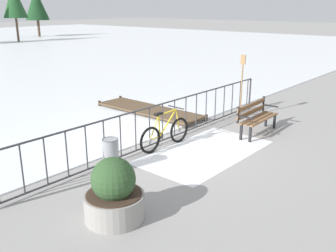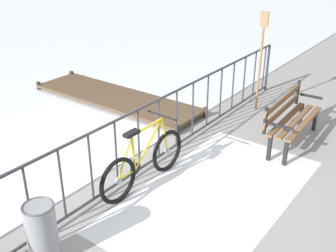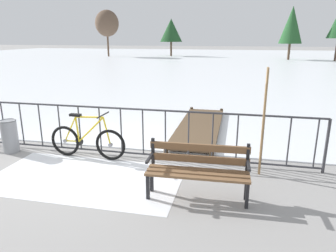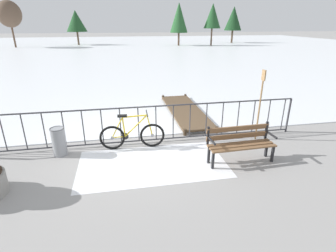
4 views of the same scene
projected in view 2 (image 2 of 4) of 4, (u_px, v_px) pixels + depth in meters
name	position (u px, v px, depth m)	size (l,w,h in m)	color
ground_plane	(140.00, 173.00, 6.30)	(160.00, 160.00, 0.00)	gray
snow_patch	(215.00, 194.00, 5.81)	(3.47, 1.87, 0.01)	white
railing_fence	(139.00, 141.00, 6.06)	(9.06, 0.06, 1.07)	#38383D
bicycle_near_railing	(144.00, 163.00, 5.87)	(1.71, 0.52, 0.97)	black
park_bench	(290.00, 116.00, 6.99)	(1.62, 0.53, 0.89)	brown
trash_bin	(42.00, 232.00, 4.51)	(0.35, 0.35, 0.73)	gray
oar_upright	(261.00, 56.00, 8.05)	(0.04, 0.16, 1.98)	#937047
wooden_dock	(116.00, 98.00, 8.81)	(1.10, 3.97, 0.20)	brown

